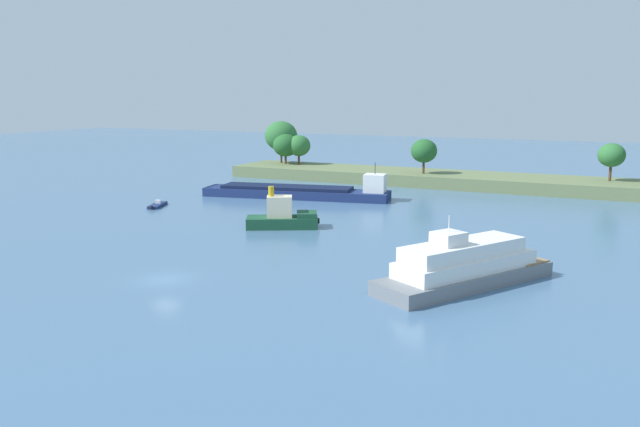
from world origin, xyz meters
TOP-DOWN VIEW (x-y plane):
  - ground_plane at (0.00, 0.00)m, footprint 400.00×400.00m
  - treeline_island at (14.14, 71.29)m, footprint 98.54×13.32m
  - tugboat at (-1.54, 24.57)m, footprint 9.33×7.14m
  - fishing_skiff at (-25.55, 29.93)m, footprint 3.24×5.22m
  - cargo_barge at (-10.45, 46.26)m, footprint 30.32×10.97m
  - white_riverboat at (24.38, 9.81)m, footprint 12.95×17.69m
  - small_motorboat at (26.02, 22.83)m, footprint 2.06×4.80m

SIDE VIEW (x-z plane):
  - ground_plane at x=0.00m, z-range 0.00..0.00m
  - fishing_skiff at x=-25.55m, z-range -0.22..0.69m
  - small_motorboat at x=26.02m, z-range -0.22..0.79m
  - cargo_barge at x=-10.45m, z-range -1.96..3.99m
  - tugboat at x=-1.54m, z-range -1.24..3.91m
  - white_riverboat at x=24.38m, z-range -1.49..4.87m
  - treeline_island at x=14.14m, z-range -2.49..8.26m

